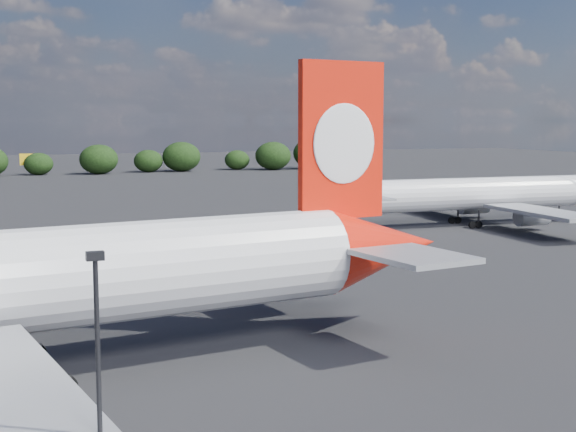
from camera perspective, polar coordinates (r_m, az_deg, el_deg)
name	(u,v)px	position (r m, az deg, el deg)	size (l,w,h in m)	color
qantas_airliner	(16,285)	(44.36, -18.78, -4.66)	(54.11, 51.60, 17.66)	white
china_southern_airliner	(470,195)	(109.00, 12.84, 1.48)	(41.53, 39.45, 13.57)	white
apron_lamp_post	(99,388)	(26.25, -13.30, -11.84)	(0.55, 0.30, 9.94)	black
billboard_yellow	(30,160)	(216.80, -17.89, 3.82)	(5.00, 0.30, 5.50)	yellow
horizon_treeline	(31,160)	(214.79, -17.82, 3.83)	(206.64, 17.43, 9.32)	black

